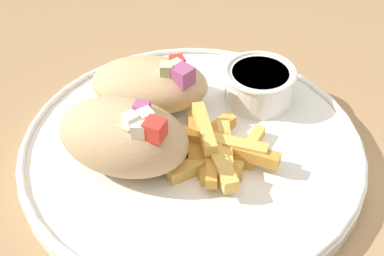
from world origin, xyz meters
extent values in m
cube|color=#9E7A51|center=(0.00, 0.00, 0.71)|extent=(1.34, 1.34, 0.04)
cylinder|color=#9E7A51|center=(-0.60, 0.60, 0.35)|extent=(0.06, 0.06, 0.69)
cylinder|color=white|center=(-0.03, -0.05, 0.74)|extent=(0.31, 0.31, 0.01)
torus|color=white|center=(-0.03, -0.05, 0.75)|extent=(0.31, 0.31, 0.01)
ellipsoid|color=tan|center=(-0.07, -0.10, 0.78)|extent=(0.13, 0.10, 0.06)
cube|color=#B7D693|center=(-0.06, -0.11, 0.80)|extent=(0.01, 0.01, 0.01)
cube|color=silver|center=(-0.05, -0.10, 0.80)|extent=(0.02, 0.02, 0.01)
cube|color=white|center=(-0.05, -0.11, 0.81)|extent=(0.01, 0.01, 0.01)
cube|color=red|center=(-0.03, -0.11, 0.80)|extent=(0.02, 0.02, 0.02)
cube|color=#A34C84|center=(-0.06, -0.09, 0.80)|extent=(0.01, 0.01, 0.01)
cube|color=silver|center=(-0.04, -0.11, 0.80)|extent=(0.02, 0.02, 0.02)
ellipsoid|color=tan|center=(-0.10, -0.02, 0.77)|extent=(0.13, 0.11, 0.05)
cube|color=#A34C84|center=(-0.07, -0.02, 0.79)|extent=(0.02, 0.02, 0.02)
cube|color=silver|center=(-0.08, -0.01, 0.79)|extent=(0.01, 0.01, 0.01)
cube|color=#B7D693|center=(-0.08, -0.02, 0.79)|extent=(0.02, 0.02, 0.01)
cube|color=red|center=(-0.08, 0.00, 0.79)|extent=(0.02, 0.02, 0.01)
cube|color=gold|center=(-0.01, -0.06, 0.75)|extent=(0.07, 0.03, 0.01)
cube|color=gold|center=(-0.01, -0.06, 0.75)|extent=(0.03, 0.07, 0.01)
cube|color=gold|center=(-0.01, -0.06, 0.75)|extent=(0.06, 0.04, 0.01)
cube|color=gold|center=(-0.01, -0.06, 0.75)|extent=(0.06, 0.04, 0.01)
cube|color=gold|center=(-0.01, -0.06, 0.75)|extent=(0.03, 0.06, 0.01)
cube|color=#E5B251|center=(-0.01, -0.07, 0.75)|extent=(0.05, 0.07, 0.01)
cube|color=#E5B251|center=(0.01, -0.04, 0.75)|extent=(0.02, 0.07, 0.01)
cube|color=gold|center=(-0.03, -0.04, 0.75)|extent=(0.03, 0.08, 0.01)
cube|color=gold|center=(-0.03, -0.05, 0.75)|extent=(0.05, 0.06, 0.01)
cube|color=#E5B251|center=(0.01, -0.05, 0.76)|extent=(0.06, 0.03, 0.01)
cube|color=gold|center=(-0.01, -0.07, 0.76)|extent=(0.04, 0.07, 0.01)
cube|color=#E5B251|center=(0.01, -0.07, 0.76)|extent=(0.05, 0.05, 0.01)
cube|color=gold|center=(0.02, -0.05, 0.76)|extent=(0.07, 0.02, 0.01)
cube|color=#E5B251|center=(0.00, -0.05, 0.76)|extent=(0.04, 0.05, 0.01)
cube|color=#E5B251|center=(-0.02, -0.05, 0.77)|extent=(0.05, 0.05, 0.01)
cube|color=gold|center=(-0.03, -0.06, 0.76)|extent=(0.06, 0.03, 0.01)
cylinder|color=white|center=(-0.01, 0.04, 0.76)|extent=(0.07, 0.07, 0.03)
cylinder|color=beige|center=(-0.01, 0.04, 0.77)|extent=(0.06, 0.06, 0.01)
torus|color=white|center=(-0.01, 0.04, 0.78)|extent=(0.07, 0.07, 0.00)
camera|label=1|loc=(0.15, -0.35, 1.08)|focal=50.00mm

